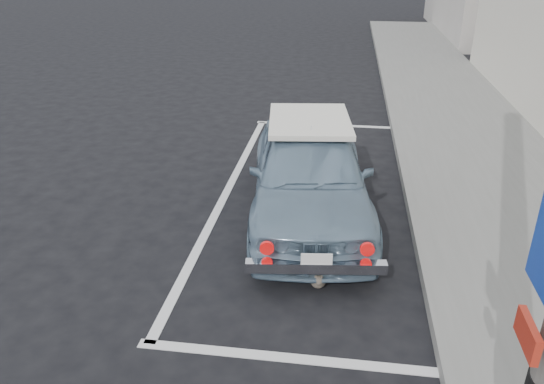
{
  "coord_description": "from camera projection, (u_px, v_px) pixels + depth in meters",
  "views": [
    {
      "loc": [
        0.82,
        -4.27,
        3.5
      ],
      "look_at": [
        0.01,
        1.49,
        0.75
      ],
      "focal_mm": 35.0,
      "sensor_mm": 36.0,
      "label": 1
    }
  ],
  "objects": [
    {
      "name": "sidewalk",
      "position": [
        524.0,
        237.0,
        6.78
      ],
      "size": [
        2.8,
        40.0,
        0.15
      ],
      "primitive_type": "cube",
      "color": "slate",
      "rests_on": "ground"
    },
    {
      "name": "pline_rear",
      "position": [
        294.0,
        358.0,
        4.91
      ],
      "size": [
        3.0,
        0.12,
        0.01
      ],
      "primitive_type": "cube",
      "color": "silver",
      "rests_on": "ground"
    },
    {
      "name": "ground",
      "position": [
        250.0,
        320.0,
        5.42
      ],
      "size": [
        80.0,
        80.0,
        0.0
      ],
      "primitive_type": "plane",
      "color": "black",
      "rests_on": "ground"
    },
    {
      "name": "pline_side",
      "position": [
        227.0,
        191.0,
        8.22
      ],
      "size": [
        0.12,
        7.0,
        0.01
      ],
      "primitive_type": "cube",
      "color": "silver",
      "rests_on": "ground"
    },
    {
      "name": "pline_front",
      "position": [
        328.0,
        125.0,
        11.18
      ],
      "size": [
        3.0,
        0.12,
        0.01
      ],
      "primitive_type": "cube",
      "color": "silver",
      "rests_on": "ground"
    },
    {
      "name": "retro_coupe",
      "position": [
        309.0,
        171.0,
        7.22
      ],
      "size": [
        2.02,
        4.08,
        1.34
      ],
      "rotation": [
        0.0,
        0.0,
        0.12
      ],
      "color": "#728EA4",
      "rests_on": "ground"
    },
    {
      "name": "cat",
      "position": [
        318.0,
        278.0,
        5.91
      ],
      "size": [
        0.22,
        0.44,
        0.24
      ],
      "rotation": [
        0.0,
        0.0,
        0.1
      ],
      "color": "#68594F",
      "rests_on": "ground"
    }
  ]
}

